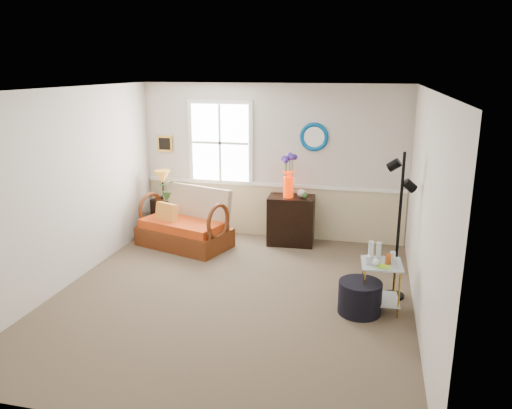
% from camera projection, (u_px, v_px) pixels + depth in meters
% --- Properties ---
extents(floor, '(4.50, 5.00, 0.01)m').
position_uv_depth(floor, '(232.00, 296.00, 6.40)').
color(floor, brown).
rests_on(floor, ground).
extents(ceiling, '(4.50, 5.00, 0.01)m').
position_uv_depth(ceiling, '(229.00, 89.00, 5.71)').
color(ceiling, white).
rests_on(ceiling, walls).
extents(walls, '(4.51, 5.01, 2.60)m').
position_uv_depth(walls, '(231.00, 199.00, 6.06)').
color(walls, beige).
rests_on(walls, floor).
extents(wainscot, '(4.46, 0.02, 0.90)m').
position_uv_depth(wainscot, '(271.00, 211.00, 8.61)').
color(wainscot, '#C3B287').
rests_on(wainscot, walls).
extents(chair_rail, '(4.46, 0.04, 0.06)m').
position_uv_depth(chair_rail, '(272.00, 184.00, 8.48)').
color(chair_rail, white).
rests_on(chair_rail, walls).
extents(window, '(1.14, 0.06, 1.44)m').
position_uv_depth(window, '(220.00, 143.00, 8.50)').
color(window, white).
rests_on(window, walls).
extents(picture, '(0.28, 0.03, 0.28)m').
position_uv_depth(picture, '(165.00, 144.00, 8.75)').
color(picture, '#BC8D34').
rests_on(picture, walls).
extents(mirror, '(0.47, 0.07, 0.47)m').
position_uv_depth(mirror, '(314.00, 137.00, 8.11)').
color(mirror, '#046AAB').
rests_on(mirror, walls).
extents(loveseat, '(1.63, 1.22, 0.95)m').
position_uv_depth(loveseat, '(184.00, 218.00, 8.11)').
color(loveseat, '#592612').
rests_on(loveseat, floor).
extents(throw_pillow, '(0.42, 0.26, 0.41)m').
position_uv_depth(throw_pillow, '(166.00, 216.00, 8.10)').
color(throw_pillow, orange).
rests_on(throw_pillow, loveseat).
extents(lamp_stand, '(0.43, 0.43, 0.63)m').
position_uv_depth(lamp_stand, '(165.00, 216.00, 8.79)').
color(lamp_stand, black).
rests_on(lamp_stand, floor).
extents(table_lamp, '(0.35, 0.35, 0.51)m').
position_uv_depth(table_lamp, '(163.00, 185.00, 8.61)').
color(table_lamp, '#C48226').
rests_on(table_lamp, lamp_stand).
extents(potted_plant, '(0.38, 0.41, 0.28)m').
position_uv_depth(potted_plant, '(170.00, 192.00, 8.60)').
color(potted_plant, '#37682A').
rests_on(potted_plant, lamp_stand).
extents(cabinet, '(0.78, 0.53, 0.81)m').
position_uv_depth(cabinet, '(291.00, 220.00, 8.24)').
color(cabinet, black).
rests_on(cabinet, floor).
extents(flower_vase, '(0.25, 0.25, 0.71)m').
position_uv_depth(flower_vase, '(289.00, 176.00, 8.01)').
color(flower_vase, '#F52700').
rests_on(flower_vase, cabinet).
extents(side_table, '(0.50, 0.50, 0.60)m').
position_uv_depth(side_table, '(380.00, 286.00, 5.99)').
color(side_table, gold).
rests_on(side_table, floor).
extents(tabletop_items, '(0.37, 0.37, 0.22)m').
position_uv_depth(tabletop_items, '(380.00, 254.00, 5.91)').
color(tabletop_items, silver).
rests_on(tabletop_items, side_table).
extents(floor_lamp, '(0.31, 0.31, 1.88)m').
position_uv_depth(floor_lamp, '(399.00, 227.00, 6.16)').
color(floor_lamp, black).
rests_on(floor_lamp, floor).
extents(ottoman, '(0.59, 0.59, 0.39)m').
position_uv_depth(ottoman, '(360.00, 297.00, 5.93)').
color(ottoman, black).
rests_on(ottoman, floor).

